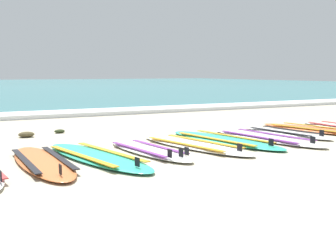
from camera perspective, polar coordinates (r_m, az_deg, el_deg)
The scene contains 12 objects.
ground_plane at distance 6.23m, azimuth 2.28°, elevation -3.56°, with size 80.00×80.00×0.00m, color #B7AD93.
wave_foam_strip at distance 11.93m, azimuth -12.35°, elevation 1.77°, with size 80.00×1.20×0.11m, color white.
surfboard_2 at distance 5.62m, azimuth -16.91°, elevation -4.70°, with size 0.67×2.37×0.18m.
surfboard_3 at distance 5.80m, azimuth -9.87°, elevation -4.12°, with size 1.15×2.62×0.18m.
surfboard_4 at distance 6.15m, azimuth -2.70°, elevation -3.37°, with size 0.80×2.11×0.18m.
surfboard_5 at distance 6.62m, azimuth 3.58°, elevation -2.60°, with size 1.14×2.49×0.18m.
surfboard_6 at distance 7.18m, azimuth 7.70°, elevation -1.88°, with size 1.11×2.64×0.18m.
surfboard_7 at distance 7.54m, azimuth 13.27°, elevation -1.57°, with size 0.98×2.55×0.18m.
surfboard_8 at distance 8.26m, azimuth 15.86°, elevation -0.89°, with size 0.77×2.09×0.18m.
surfboard_9 at distance 8.89m, azimuth 19.48°, elevation -0.45°, with size 1.11×2.55×0.18m.
seaweed_clump_near_shoreline at distance 8.05m, azimuth -18.91°, elevation -1.11°, with size 0.29×0.23×0.10m, color #4C4228.
seaweed_clump_mid_sand at distance 8.42m, azimuth -14.69°, elevation -0.70°, with size 0.20×0.16×0.07m, color #2D381E.
Camera 1 is at (-3.00, -5.34, 1.18)m, focal length 44.30 mm.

